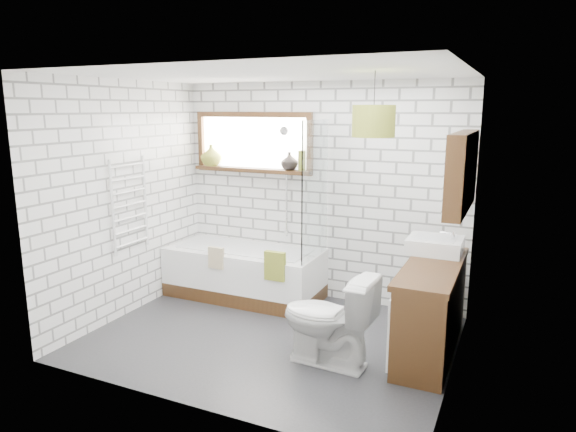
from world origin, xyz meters
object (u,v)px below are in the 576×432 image
at_px(bathtub, 245,273).
at_px(pendant, 374,121).
at_px(toilet, 328,319).
at_px(basin, 435,245).
at_px(vanity, 431,309).

xyz_separation_m(bathtub, pendant, (1.75, -0.90, 1.81)).
relative_size(bathtub, toilet, 2.18).
bearing_deg(basin, bathtub, 176.65).
xyz_separation_m(bathtub, vanity, (2.25, -0.54, 0.12)).
relative_size(vanity, pendant, 4.12).
relative_size(bathtub, basin, 3.58).
xyz_separation_m(basin, toilet, (-0.72, -1.01, -0.49)).
relative_size(basin, toilet, 0.61).
height_order(basin, toilet, basin).
height_order(vanity, pendant, pendant).
distance_m(vanity, pendant, 1.79).
bearing_deg(pendant, vanity, 36.20).
xyz_separation_m(bathtub, toilet, (1.47, -1.14, 0.12)).
xyz_separation_m(bathtub, basin, (2.19, -0.13, 0.61)).
height_order(bathtub, toilet, toilet).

